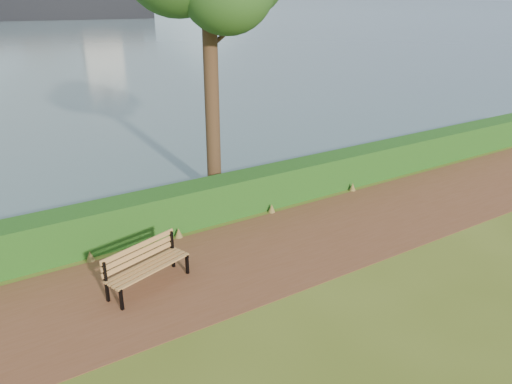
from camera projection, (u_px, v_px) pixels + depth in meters
ground at (264, 261)px, 10.92m from camera, size 140.00×140.00×0.00m
path at (257, 255)px, 11.15m from camera, size 40.00×3.40×0.01m
hedge at (208, 201)px, 12.77m from camera, size 32.00×0.85×1.00m
bench at (145, 263)px, 9.82m from camera, size 1.84×1.04×0.89m
cargo_ship at (6, 6)px, 103.97m from camera, size 65.05×19.98×19.51m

